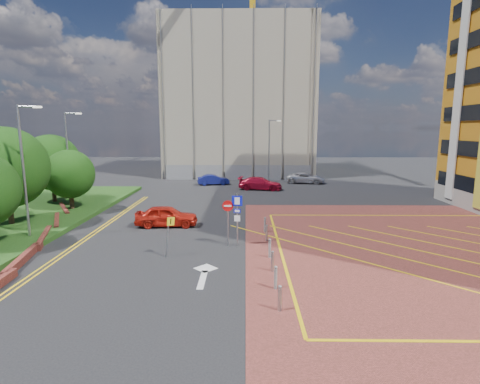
{
  "coord_description": "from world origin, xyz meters",
  "views": [
    {
      "loc": [
        0.98,
        -20.36,
        6.92
      ],
      "look_at": [
        0.64,
        3.04,
        2.92
      ],
      "focal_mm": 28.0,
      "sensor_mm": 36.0,
      "label": 1
    }
  ],
  "objects_px": {
    "tree_c": "(70,174)",
    "car_red_back": "(260,183)",
    "tree_b": "(6,168)",
    "warning_sign": "(169,232)",
    "car_red_left": "(167,216)",
    "car_silver_back": "(306,178)",
    "car_blue_back": "(213,180)",
    "lamp_back": "(270,148)",
    "tree_d": "(52,163)",
    "sign_cluster": "(234,214)",
    "lamp_left_near": "(24,166)",
    "lamp_left_far": "(69,155)"
  },
  "relations": [
    {
      "from": "tree_d",
      "to": "car_red_left",
      "type": "height_order",
      "value": "tree_d"
    },
    {
      "from": "car_red_back",
      "to": "car_silver_back",
      "type": "relative_size",
      "value": 1.02
    },
    {
      "from": "car_red_left",
      "to": "car_blue_back",
      "type": "distance_m",
      "value": 19.88
    },
    {
      "from": "car_red_left",
      "to": "car_red_back",
      "type": "bearing_deg",
      "value": -28.37
    },
    {
      "from": "lamp_left_near",
      "to": "tree_c",
      "type": "bearing_deg",
      "value": 97.69
    },
    {
      "from": "lamp_left_near",
      "to": "car_blue_back",
      "type": "xyz_separation_m",
      "value": [
        9.43,
        23.35,
        -4.02
      ]
    },
    {
      "from": "lamp_left_near",
      "to": "lamp_back",
      "type": "relative_size",
      "value": 1.0
    },
    {
      "from": "tree_d",
      "to": "lamp_left_far",
      "type": "relative_size",
      "value": 0.76
    },
    {
      "from": "lamp_back",
      "to": "warning_sign",
      "type": "distance_m",
      "value": 29.99
    },
    {
      "from": "tree_b",
      "to": "tree_c",
      "type": "xyz_separation_m",
      "value": [
        2.0,
        5.0,
        -1.04
      ]
    },
    {
      "from": "car_blue_back",
      "to": "car_red_back",
      "type": "distance_m",
      "value": 6.7
    },
    {
      "from": "tree_d",
      "to": "warning_sign",
      "type": "bearing_deg",
      "value": -46.27
    },
    {
      "from": "tree_b",
      "to": "lamp_left_far",
      "type": "height_order",
      "value": "lamp_left_far"
    },
    {
      "from": "sign_cluster",
      "to": "warning_sign",
      "type": "bearing_deg",
      "value": -150.67
    },
    {
      "from": "tree_d",
      "to": "sign_cluster",
      "type": "height_order",
      "value": "tree_d"
    },
    {
      "from": "lamp_left_far",
      "to": "car_blue_back",
      "type": "height_order",
      "value": "lamp_left_far"
    },
    {
      "from": "lamp_back",
      "to": "warning_sign",
      "type": "relative_size",
      "value": 3.56
    },
    {
      "from": "tree_c",
      "to": "lamp_back",
      "type": "relative_size",
      "value": 0.61
    },
    {
      "from": "tree_b",
      "to": "tree_d",
      "type": "height_order",
      "value": "tree_b"
    },
    {
      "from": "car_red_left",
      "to": "tree_c",
      "type": "bearing_deg",
      "value": 59.16
    },
    {
      "from": "tree_c",
      "to": "car_blue_back",
      "type": "distance_m",
      "value": 18.78
    },
    {
      "from": "tree_d",
      "to": "car_silver_back",
      "type": "bearing_deg",
      "value": 29.0
    },
    {
      "from": "lamp_left_far",
      "to": "sign_cluster",
      "type": "relative_size",
      "value": 2.5
    },
    {
      "from": "car_red_left",
      "to": "lamp_back",
      "type": "bearing_deg",
      "value": -25.33
    },
    {
      "from": "sign_cluster",
      "to": "car_blue_back",
      "type": "distance_m",
      "value": 24.62
    },
    {
      "from": "warning_sign",
      "to": "car_red_left",
      "type": "relative_size",
      "value": 0.51
    },
    {
      "from": "warning_sign",
      "to": "car_silver_back",
      "type": "bearing_deg",
      "value": 67.09
    },
    {
      "from": "tree_c",
      "to": "warning_sign",
      "type": "distance_m",
      "value": 15.17
    },
    {
      "from": "car_red_left",
      "to": "car_blue_back",
      "type": "bearing_deg",
      "value": -8.88
    },
    {
      "from": "car_blue_back",
      "to": "car_red_back",
      "type": "relative_size",
      "value": 0.79
    },
    {
      "from": "tree_c",
      "to": "lamp_back",
      "type": "height_order",
      "value": "lamp_back"
    },
    {
      "from": "car_red_back",
      "to": "car_red_left",
      "type": "bearing_deg",
      "value": 166.38
    },
    {
      "from": "tree_c",
      "to": "car_silver_back",
      "type": "height_order",
      "value": "tree_c"
    },
    {
      "from": "tree_d",
      "to": "car_red_back",
      "type": "relative_size",
      "value": 1.23
    },
    {
      "from": "car_blue_back",
      "to": "lamp_back",
      "type": "bearing_deg",
      "value": -80.99
    },
    {
      "from": "tree_d",
      "to": "sign_cluster",
      "type": "relative_size",
      "value": 1.9
    },
    {
      "from": "tree_c",
      "to": "car_red_back",
      "type": "distance_m",
      "value": 20.15
    },
    {
      "from": "lamp_back",
      "to": "sign_cluster",
      "type": "distance_m",
      "value": 27.38
    },
    {
      "from": "car_red_left",
      "to": "car_silver_back",
      "type": "relative_size",
      "value": 0.91
    },
    {
      "from": "car_silver_back",
      "to": "car_blue_back",
      "type": "bearing_deg",
      "value": 108.46
    },
    {
      "from": "tree_d",
      "to": "lamp_left_near",
      "type": "height_order",
      "value": "lamp_left_near"
    },
    {
      "from": "tree_b",
      "to": "warning_sign",
      "type": "xyz_separation_m",
      "value": [
        12.35,
        -5.95,
        -2.81
      ]
    },
    {
      "from": "tree_c",
      "to": "car_red_back",
      "type": "relative_size",
      "value": 0.99
    },
    {
      "from": "tree_d",
      "to": "sign_cluster",
      "type": "xyz_separation_m",
      "value": [
        16.8,
        -12.02,
        -1.92
      ]
    },
    {
      "from": "car_blue_back",
      "to": "car_red_back",
      "type": "bearing_deg",
      "value": -133.92
    },
    {
      "from": "tree_d",
      "to": "sign_cluster",
      "type": "bearing_deg",
      "value": -35.58
    },
    {
      "from": "sign_cluster",
      "to": "lamp_left_far",
      "type": "bearing_deg",
      "value": 143.18
    },
    {
      "from": "tree_d",
      "to": "car_silver_back",
      "type": "distance_m",
      "value": 28.91
    },
    {
      "from": "tree_d",
      "to": "lamp_back",
      "type": "xyz_separation_m",
      "value": [
        20.58,
        15.0,
        0.49
      ]
    },
    {
      "from": "tree_d",
      "to": "lamp_left_far",
      "type": "bearing_deg",
      "value": -25.68
    }
  ]
}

